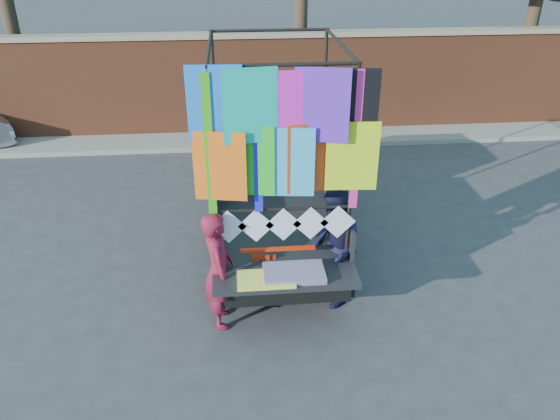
{
  "coord_description": "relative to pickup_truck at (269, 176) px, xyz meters",
  "views": [
    {
      "loc": [
        -0.93,
        -6.98,
        5.03
      ],
      "look_at": [
        -0.31,
        -0.17,
        1.41
      ],
      "focal_mm": 35.0,
      "sensor_mm": 36.0,
      "label": 1
    }
  ],
  "objects": [
    {
      "name": "pickup_truck",
      "position": [
        0.0,
        0.0,
        0.0
      ],
      "size": [
        2.28,
        5.72,
        3.6
      ],
      "color": "black",
      "rests_on": "ground"
    },
    {
      "name": "ground",
      "position": [
        0.32,
        -2.1,
        -0.91
      ],
      "size": [
        90.0,
        90.0,
        0.0
      ],
      "primitive_type": "plane",
      "color": "#38383A",
      "rests_on": "ground"
    },
    {
      "name": "streamer_bundle",
      "position": [
        -0.18,
        -2.74,
        -0.07
      ],
      "size": [
        1.03,
        0.06,
        0.71
      ],
      "color": "red",
      "rests_on": "ground"
    },
    {
      "name": "brick_wall",
      "position": [
        0.32,
        4.9,
        0.41
      ],
      "size": [
        30.0,
        0.45,
        2.61
      ],
      "color": "brown",
      "rests_on": "ground"
    },
    {
      "name": "woman",
      "position": [
        -0.89,
        -2.9,
        -0.05
      ],
      "size": [
        0.48,
        0.67,
        1.73
      ],
      "primitive_type": "imported",
      "rotation": [
        0.0,
        0.0,
        1.68
      ],
      "color": "maroon",
      "rests_on": "ground"
    },
    {
      "name": "man",
      "position": [
        0.75,
        -2.55,
        -0.01
      ],
      "size": [
        0.7,
        0.89,
        1.81
      ],
      "primitive_type": "imported",
      "rotation": [
        0.0,
        0.0,
        -1.58
      ],
      "color": "#151636",
      "rests_on": "ground"
    },
    {
      "name": "curb",
      "position": [
        0.32,
        4.2,
        -0.85
      ],
      "size": [
        30.0,
        1.2,
        0.12
      ],
      "primitive_type": "cube",
      "color": "gray",
      "rests_on": "ground"
    }
  ]
}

